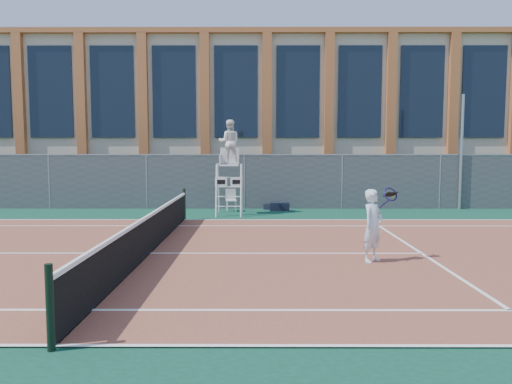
{
  "coord_description": "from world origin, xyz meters",
  "views": [
    {
      "loc": [
        2.54,
        -11.54,
        2.51
      ],
      "look_at": [
        2.5,
        3.0,
        1.21
      ],
      "focal_mm": 35.0,
      "sensor_mm": 36.0,
      "label": 1
    }
  ],
  "objects_px": {
    "plastic_chair": "(231,198)",
    "tennis_player": "(373,225)",
    "umpire_chair": "(229,145)",
    "steel_pole": "(461,152)"
  },
  "relations": [
    {
      "from": "steel_pole",
      "to": "tennis_player",
      "type": "bearing_deg",
      "value": -121.02
    },
    {
      "from": "umpire_chair",
      "to": "tennis_player",
      "type": "xyz_separation_m",
      "value": [
        3.56,
        -7.9,
        -1.79
      ]
    },
    {
      "from": "steel_pole",
      "to": "umpire_chair",
      "type": "relative_size",
      "value": 1.3
    },
    {
      "from": "steel_pole",
      "to": "plastic_chair",
      "type": "xyz_separation_m",
      "value": [
        -9.29,
        -0.67,
        -1.8
      ]
    },
    {
      "from": "plastic_chair",
      "to": "tennis_player",
      "type": "distance_m",
      "value": 9.56
    },
    {
      "from": "umpire_chair",
      "to": "tennis_player",
      "type": "bearing_deg",
      "value": -65.76
    },
    {
      "from": "plastic_chair",
      "to": "tennis_player",
      "type": "height_order",
      "value": "tennis_player"
    },
    {
      "from": "steel_pole",
      "to": "umpire_chair",
      "type": "xyz_separation_m",
      "value": [
        -9.3,
        -1.65,
        0.29
      ]
    },
    {
      "from": "umpire_chair",
      "to": "tennis_player",
      "type": "relative_size",
      "value": 2.23
    },
    {
      "from": "umpire_chair",
      "to": "plastic_chair",
      "type": "height_order",
      "value": "umpire_chair"
    }
  ]
}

